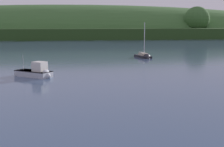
{
  "coord_description": "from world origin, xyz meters",
  "views": [
    {
      "loc": [
        -1.25,
        -5.29,
        8.07
      ],
      "look_at": [
        1.65,
        39.51,
        1.03
      ],
      "focal_mm": 50.84,
      "sensor_mm": 36.0,
      "label": 1
    }
  ],
  "objects": [
    {
      "name": "far_shoreline_hill",
      "position": [
        -9.88,
        204.91,
        0.4
      ],
      "size": [
        477.19,
        129.29,
        40.84
      ],
      "rotation": [
        0.0,
        0.0,
        0.07
      ],
      "color": "#27431B",
      "rests_on": "ground"
    },
    {
      "name": "sailboat_near_mooring",
      "position": [
        11.42,
        69.9,
        0.18
      ],
      "size": [
        3.86,
        6.76,
        9.4
      ],
      "rotation": [
        0.0,
        0.0,
        4.99
      ],
      "color": "#232328",
      "rests_on": "ground"
    },
    {
      "name": "fishing_boat_moored",
      "position": [
        -9.72,
        43.43,
        0.53
      ],
      "size": [
        6.57,
        5.42,
        3.99
      ],
      "rotation": [
        0.0,
        0.0,
        5.69
      ],
      "color": "#ADB2BC",
      "rests_on": "ground"
    }
  ]
}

